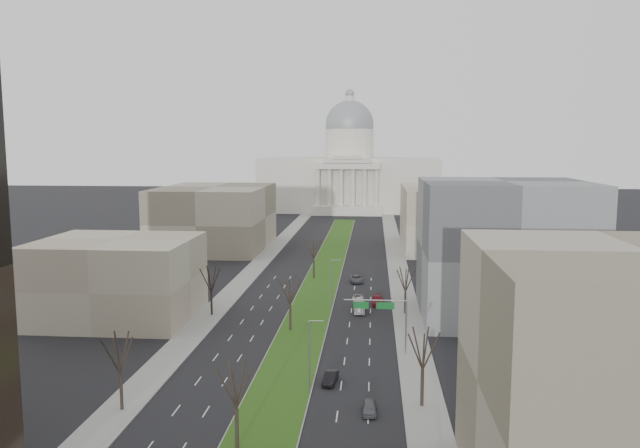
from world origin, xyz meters
The scene contains 24 objects.
ground centered at (0.00, 120.00, 0.00)m, with size 600.00×600.00×0.00m, color black.
median centered at (0.00, 118.99, 0.10)m, with size 8.00×222.03×0.20m.
sidewalk_left centered at (-17.50, 95.00, 0.07)m, with size 5.00×330.00×0.15m, color gray.
sidewalk_right centered at (17.50, 95.00, 0.07)m, with size 5.00×330.00×0.15m, color gray.
capitol centered at (0.00, 269.59, 16.31)m, with size 80.00×46.00×55.00m.
building_beige_left centered at (-33.00, 85.00, 7.00)m, with size 26.00×22.00×14.00m, color tan.
building_grey_right centered at (34.00, 92.00, 12.00)m, with size 28.00×26.00×24.00m, color #57595B.
building_far_left centered at (-35.00, 160.00, 9.00)m, with size 30.00×40.00×18.00m, color gray.
building_far_right centered at (35.00, 165.00, 9.00)m, with size 30.00×40.00×18.00m, color tan.
tree_left_mid centered at (-17.20, 48.00, 7.00)m, with size 5.40×5.40×9.72m.
tree_left_far centered at (-17.20, 88.00, 6.84)m, with size 5.28×5.28×9.50m.
tree_right_mid centered at (17.20, 52.00, 7.16)m, with size 5.52×5.52×9.94m.
tree_right_far centered at (17.20, 92.00, 6.53)m, with size 5.04×5.04×9.07m.
tree_median_a centered at (-2.00, 40.00, 7.00)m, with size 5.40×5.40×9.72m.
tree_median_b centered at (-2.00, 80.00, 7.00)m, with size 5.40×5.40×9.72m.
tree_median_c centered at (-2.00, 120.00, 7.00)m, with size 5.40×5.40×9.72m.
streetlamp_median_b centered at (3.76, 55.00, 4.81)m, with size 1.90×0.20×9.16m.
streetlamp_median_c centered at (3.76, 95.00, 4.81)m, with size 1.90×0.20×9.16m.
mast_arm_signs centered at (13.49, 70.03, 6.11)m, with size 9.12×0.24×8.09m.
car_grey_near centered at (11.11, 49.72, 0.69)m, with size 1.63×4.04×1.38m, color #515259.
car_black centered at (6.09, 58.27, 0.72)m, with size 1.53×4.38×1.44m, color black.
car_red centered at (12.32, 98.27, 0.77)m, with size 2.17×5.34×1.55m, color maroon.
car_grey_far centered at (7.78, 117.15, 0.77)m, with size 2.56×5.56×1.54m, color #4B4C53.
box_van centered at (8.86, 93.60, 1.13)m, with size 1.90×8.13×2.26m, color silver.
Camera 1 is at (11.34, -18.01, 30.39)m, focal length 35.00 mm.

